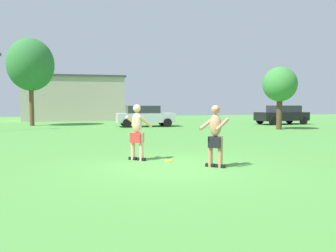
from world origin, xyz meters
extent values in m
plane|color=#4C8E3D|center=(0.00, 0.00, 0.00)|extent=(80.00, 80.00, 0.00)
cube|color=black|center=(1.24, -0.37, 0.04)|extent=(0.27, 0.25, 0.09)
cylinder|color=tan|center=(1.24, -0.37, 0.42)|extent=(0.13, 0.13, 0.84)
cube|color=black|center=(1.03, -0.19, 0.04)|extent=(0.27, 0.25, 0.09)
cylinder|color=tan|center=(1.03, -0.19, 0.42)|extent=(0.13, 0.13, 0.84)
cube|color=black|center=(1.14, -0.28, 0.69)|extent=(0.42, 0.41, 0.30)
ellipsoid|color=tan|center=(1.14, -0.28, 1.15)|extent=(0.39, 0.38, 0.61)
cylinder|color=tan|center=(1.24, -0.50, 1.18)|extent=(0.51, 0.38, 0.35)
cylinder|color=tan|center=(0.90, -0.21, 1.18)|extent=(0.52, 0.38, 0.32)
sphere|color=tan|center=(1.14, -0.28, 1.57)|extent=(0.23, 0.23, 0.23)
cone|color=red|center=(1.14, -0.28, 1.64)|extent=(0.34, 0.34, 0.13)
cube|color=black|center=(-0.89, 1.45, 0.04)|extent=(0.27, 0.25, 0.09)
cylinder|color=#E0AD89|center=(-0.89, 1.45, 0.43)|extent=(0.13, 0.13, 0.85)
cube|color=black|center=(-0.66, 1.25, 0.04)|extent=(0.27, 0.25, 0.09)
cylinder|color=#E0AD89|center=(-0.66, 1.25, 0.43)|extent=(0.13, 0.13, 0.85)
cube|color=red|center=(-0.78, 1.35, 0.70)|extent=(0.43, 0.42, 0.31)
ellipsoid|color=#E0AD89|center=(-0.78, 1.35, 1.16)|extent=(0.41, 0.39, 0.62)
cylinder|color=#E0AD89|center=(-0.89, 1.58, 1.19)|extent=(0.48, 0.42, 0.37)
cylinder|color=#E0AD89|center=(-0.54, 1.28, 1.19)|extent=(0.50, 0.37, 0.39)
sphere|color=#E0AD89|center=(-0.78, 1.35, 1.59)|extent=(0.24, 0.24, 0.24)
cylinder|color=yellow|center=(0.14, 1.02, 0.01)|extent=(0.25, 0.25, 0.03)
cube|color=silver|center=(2.00, 16.69, 0.67)|extent=(4.32, 1.84, 0.70)
cube|color=#282D33|center=(1.80, 16.69, 1.30)|extent=(2.42, 1.60, 0.56)
cylinder|color=black|center=(3.49, 17.61, 0.32)|extent=(0.64, 0.23, 0.64)
cylinder|color=black|center=(3.51, 15.81, 0.32)|extent=(0.64, 0.23, 0.64)
cylinder|color=black|center=(0.48, 17.58, 0.32)|extent=(0.64, 0.23, 0.64)
cylinder|color=black|center=(0.50, 15.78, 0.32)|extent=(0.64, 0.23, 0.64)
cube|color=black|center=(13.62, 16.95, 0.67)|extent=(4.47, 2.24, 0.70)
cube|color=#282D33|center=(13.82, 16.97, 1.30)|extent=(2.56, 1.83, 0.56)
cylinder|color=black|center=(12.22, 15.90, 0.32)|extent=(0.66, 0.29, 0.64)
cylinder|color=black|center=(12.03, 17.69, 0.32)|extent=(0.66, 0.29, 0.64)
cylinder|color=black|center=(15.21, 16.22, 0.32)|extent=(0.66, 0.29, 0.64)
cylinder|color=black|center=(15.02, 18.01, 0.32)|extent=(0.66, 0.29, 0.64)
cube|color=#B2A893|center=(-3.53, 29.09, 2.21)|extent=(9.78, 6.76, 4.42)
cube|color=#3F3F44|center=(-3.53, 29.09, 4.50)|extent=(10.18, 7.03, 0.16)
cylinder|color=#4C3823|center=(10.30, 11.80, 1.12)|extent=(0.37, 0.37, 2.23)
ellipsoid|color=#387F38|center=(10.30, 11.80, 3.04)|extent=(2.27, 2.27, 2.31)
cylinder|color=brown|center=(-6.53, 19.69, 1.67)|extent=(0.35, 0.35, 3.35)
ellipsoid|color=#2D7033|center=(-6.53, 19.69, 4.77)|extent=(3.56, 3.56, 4.07)
camera|label=1|loc=(-2.21, -9.04, 1.73)|focal=36.82mm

